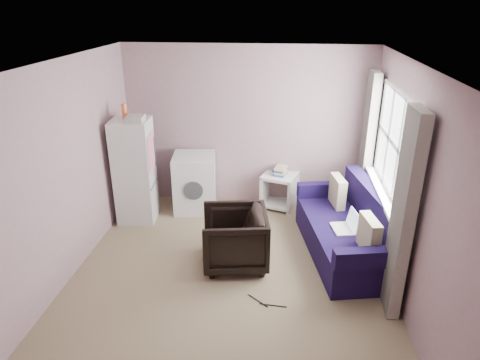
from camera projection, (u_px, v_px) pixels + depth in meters
The scene contains 8 objects.
room at pixel (232, 180), 4.70m from camera, with size 3.84×4.24×2.54m.
armchair at pixel (234, 236), 5.26m from camera, with size 0.77×0.73×0.80m, color black.
fridge at pixel (135, 170), 6.22m from camera, with size 0.58×0.57×1.76m.
washing_machine at pixel (195, 181), 6.66m from camera, with size 0.71×0.71×0.89m.
side_table at pixel (280, 188), 6.79m from camera, with size 0.63×0.63×0.68m.
sofa at pixel (350, 232), 5.51m from camera, with size 1.24×2.08×0.87m.
window_dressing at pixel (382, 175), 5.22m from camera, with size 0.17×2.62×2.18m.
floor_cables at pixel (265, 303), 4.70m from camera, with size 0.44×0.20×0.01m.
Camera 1 is at (0.57, -4.29, 3.09)m, focal length 32.00 mm.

